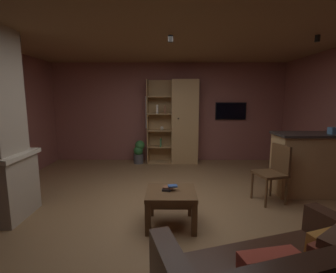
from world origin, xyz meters
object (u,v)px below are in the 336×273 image
(table_book_0, at_px, (167,189))
(table_book_1, at_px, (168,187))
(potted_floor_plant, at_px, (139,152))
(kitchen_bar_counter, at_px, (316,164))
(bookshelf_cabinet, at_px, (181,122))
(table_book_2, at_px, (173,186))
(wall_mounted_tv, at_px, (231,111))
(tissue_box, at_px, (333,131))
(coffee_table, at_px, (171,198))
(dining_chair, at_px, (274,169))

(table_book_0, height_order, table_book_1, table_book_1)
(table_book_1, bearing_deg, potted_floor_plant, 104.18)
(kitchen_bar_counter, relative_size, table_book_1, 10.87)
(bookshelf_cabinet, relative_size, table_book_0, 19.27)
(bookshelf_cabinet, bearing_deg, table_book_2, -94.72)
(bookshelf_cabinet, xyz_separation_m, kitchen_bar_counter, (2.22, -2.08, -0.51))
(wall_mounted_tv, bearing_deg, table_book_1, -115.76)
(table_book_0, bearing_deg, bookshelf_cabinet, 83.88)
(tissue_box, distance_m, table_book_0, 2.96)
(table_book_1, distance_m, potted_floor_plant, 3.10)
(coffee_table, bearing_deg, table_book_2, 45.53)
(kitchen_bar_counter, height_order, table_book_1, kitchen_bar_counter)
(table_book_2, height_order, dining_chair, dining_chair)
(table_book_1, xyz_separation_m, wall_mounted_tv, (1.61, 3.33, 0.81))
(coffee_table, distance_m, table_book_2, 0.15)
(bookshelf_cabinet, height_order, tissue_box, bookshelf_cabinet)
(table_book_0, bearing_deg, potted_floor_plant, 103.83)
(bookshelf_cabinet, distance_m, table_book_1, 3.18)
(bookshelf_cabinet, distance_m, table_book_2, 3.18)
(tissue_box, bearing_deg, table_book_2, -159.89)
(dining_chair, bearing_deg, bookshelf_cabinet, 119.70)
(table_book_1, relative_size, table_book_2, 1.12)
(bookshelf_cabinet, xyz_separation_m, potted_floor_plant, (-1.07, -0.12, -0.73))
(kitchen_bar_counter, distance_m, table_book_1, 2.74)
(potted_floor_plant, bearing_deg, coffee_table, -75.29)
(tissue_box, bearing_deg, dining_chair, -166.84)
(coffee_table, relative_size, table_book_2, 5.43)
(kitchen_bar_counter, relative_size, coffee_table, 2.25)
(kitchen_bar_counter, distance_m, wall_mounted_tv, 2.59)
(table_book_1, bearing_deg, table_book_0, -168.03)
(coffee_table, distance_m, dining_chair, 1.82)
(table_book_0, height_order, dining_chair, dining_chair)
(kitchen_bar_counter, height_order, coffee_table, kitchen_bar_counter)
(table_book_0, xyz_separation_m, table_book_2, (0.08, 0.00, 0.05))
(kitchen_bar_counter, xyz_separation_m, tissue_box, (0.18, -0.08, 0.58))
(kitchen_bar_counter, relative_size, table_book_0, 13.15)
(coffee_table, bearing_deg, potted_floor_plant, 104.71)
(kitchen_bar_counter, height_order, potted_floor_plant, kitchen_bar_counter)
(table_book_1, distance_m, dining_chair, 1.83)
(coffee_table, xyz_separation_m, table_book_2, (0.02, 0.02, 0.15))
(table_book_0, bearing_deg, dining_chair, 23.25)
(potted_floor_plant, bearing_deg, dining_chair, -42.97)
(tissue_box, height_order, coffee_table, tissue_box)
(table_book_2, bearing_deg, potted_floor_plant, 105.21)
(table_book_0, distance_m, potted_floor_plant, 3.10)
(coffee_table, bearing_deg, wall_mounted_tv, 64.93)
(coffee_table, bearing_deg, table_book_0, 158.02)
(tissue_box, distance_m, table_book_2, 2.88)
(table_book_0, relative_size, dining_chair, 0.12)
(coffee_table, distance_m, wall_mounted_tv, 3.82)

